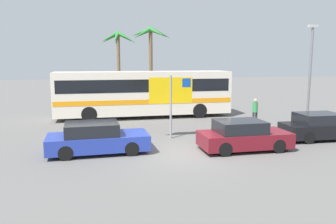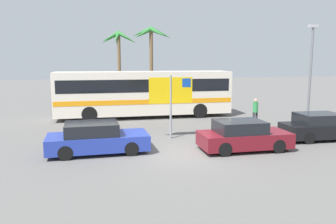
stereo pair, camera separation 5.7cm
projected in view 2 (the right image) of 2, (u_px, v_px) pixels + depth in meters
name	position (u px, v px, depth m)	size (l,w,h in m)	color
ground	(184.00, 154.00, 14.29)	(120.00, 120.00, 0.00)	#605E5B
bus_front_coach	(144.00, 92.00, 23.27)	(11.95, 2.46, 3.17)	silver
ferry_sign	(172.00, 93.00, 16.82)	(2.20, 0.11, 3.20)	gray
car_maroon	(243.00, 136.00, 14.84)	(3.94, 1.78, 1.32)	maroon
car_black	(321.00, 127.00, 16.86)	(3.99, 1.82, 1.32)	black
car_blue	(96.00, 138.00, 14.38)	(4.31, 1.98, 1.32)	#23389E
pedestrian_by_bus	(255.00, 110.00, 20.59)	(0.32, 0.32, 1.61)	#2D2D33
lamp_post_left_side	(310.00, 71.00, 19.57)	(0.56, 0.20, 5.95)	slate
palm_tree_seaside	(119.00, 44.00, 32.72)	(3.61, 3.61, 6.76)	brown
palm_tree_inland	(151.00, 43.00, 29.33)	(3.59, 3.65, 6.83)	brown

